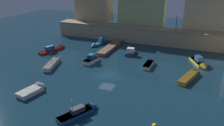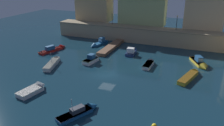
{
  "view_description": "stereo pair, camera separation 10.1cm",
  "coord_description": "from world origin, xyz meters",
  "px_view_note": "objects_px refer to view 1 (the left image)",
  "views": [
    {
      "loc": [
        14.13,
        -32.73,
        16.16
      ],
      "look_at": [
        0.0,
        2.38,
        1.12
      ],
      "focal_mm": 36.21,
      "sensor_mm": 36.0,
      "label": 1
    },
    {
      "loc": [
        14.22,
        -32.69,
        16.16
      ],
      "look_at": [
        0.0,
        2.38,
        1.12
      ],
      "focal_mm": 36.21,
      "sensor_mm": 36.0,
      "label": 2
    }
  ],
  "objects_px": {
    "moored_boat_0": "(92,59)",
    "moored_boat_9": "(98,43)",
    "quay_lamp_1": "(177,20)",
    "moored_boat_1": "(35,89)",
    "mooring_buoy_0": "(155,126)",
    "quay_lamp_0": "(112,16)",
    "moored_boat_6": "(149,63)",
    "moored_boat_3": "(132,51)",
    "moored_boat_5": "(200,63)",
    "moored_boat_4": "(82,111)",
    "moored_boat_7": "(54,49)",
    "moored_boat_8": "(190,75)",
    "moored_boat_2": "(53,62)"
  },
  "relations": [
    {
      "from": "mooring_buoy_0",
      "to": "moored_boat_6",
      "type": "bearing_deg",
      "value": 105.13
    },
    {
      "from": "quay_lamp_1",
      "to": "moored_boat_1",
      "type": "xyz_separation_m",
      "value": [
        -15.92,
        -31.07,
        -5.7
      ]
    },
    {
      "from": "moored_boat_0",
      "to": "moored_boat_5",
      "type": "relative_size",
      "value": 0.76
    },
    {
      "from": "quay_lamp_0",
      "to": "moored_boat_7",
      "type": "distance_m",
      "value": 17.29
    },
    {
      "from": "moored_boat_0",
      "to": "moored_boat_9",
      "type": "distance_m",
      "value": 11.13
    },
    {
      "from": "moored_boat_2",
      "to": "moored_boat_8",
      "type": "distance_m",
      "value": 24.93
    },
    {
      "from": "moored_boat_0",
      "to": "moored_boat_9",
      "type": "xyz_separation_m",
      "value": [
        -3.69,
        10.5,
        -0.14
      ]
    },
    {
      "from": "moored_boat_3",
      "to": "moored_boat_4",
      "type": "relative_size",
      "value": 0.81
    },
    {
      "from": "moored_boat_2",
      "to": "moored_boat_6",
      "type": "distance_m",
      "value": 18.22
    },
    {
      "from": "mooring_buoy_0",
      "to": "moored_boat_0",
      "type": "bearing_deg",
      "value": 135.24
    },
    {
      "from": "moored_boat_9",
      "to": "mooring_buoy_0",
      "type": "bearing_deg",
      "value": 47.62
    },
    {
      "from": "moored_boat_0",
      "to": "moored_boat_1",
      "type": "bearing_deg",
      "value": 178.89
    },
    {
      "from": "moored_boat_4",
      "to": "moored_boat_7",
      "type": "distance_m",
      "value": 26.27
    },
    {
      "from": "moored_boat_2",
      "to": "moored_boat_5",
      "type": "distance_m",
      "value": 27.79
    },
    {
      "from": "moored_boat_1",
      "to": "moored_boat_9",
      "type": "height_order",
      "value": "moored_boat_9"
    },
    {
      "from": "moored_boat_2",
      "to": "moored_boat_7",
      "type": "height_order",
      "value": "moored_boat_2"
    },
    {
      "from": "quay_lamp_0",
      "to": "moored_boat_6",
      "type": "bearing_deg",
      "value": -47.48
    },
    {
      "from": "quay_lamp_0",
      "to": "moored_boat_8",
      "type": "xyz_separation_m",
      "value": [
        21.14,
        -17.52,
        -5.56
      ]
    },
    {
      "from": "moored_boat_1",
      "to": "moored_boat_3",
      "type": "bearing_deg",
      "value": -10.36
    },
    {
      "from": "moored_boat_5",
      "to": "moored_boat_2",
      "type": "bearing_deg",
      "value": -93.57
    },
    {
      "from": "moored_boat_5",
      "to": "moored_boat_9",
      "type": "bearing_deg",
      "value": -125.71
    },
    {
      "from": "quay_lamp_1",
      "to": "moored_boat_0",
      "type": "relative_size",
      "value": 0.73
    },
    {
      "from": "quay_lamp_1",
      "to": "moored_boat_0",
      "type": "bearing_deg",
      "value": -128.14
    },
    {
      "from": "quay_lamp_1",
      "to": "mooring_buoy_0",
      "type": "height_order",
      "value": "quay_lamp_1"
    },
    {
      "from": "quay_lamp_1",
      "to": "mooring_buoy_0",
      "type": "relative_size",
      "value": 5.54
    },
    {
      "from": "moored_boat_3",
      "to": "moored_boat_7",
      "type": "bearing_deg",
      "value": 101.43
    },
    {
      "from": "moored_boat_6",
      "to": "moored_boat_8",
      "type": "relative_size",
      "value": 0.69
    },
    {
      "from": "moored_boat_1",
      "to": "moored_boat_6",
      "type": "distance_m",
      "value": 21.02
    },
    {
      "from": "moored_boat_0",
      "to": "moored_boat_9",
      "type": "relative_size",
      "value": 0.73
    },
    {
      "from": "moored_boat_1",
      "to": "moored_boat_5",
      "type": "distance_m",
      "value": 29.73
    },
    {
      "from": "moored_boat_5",
      "to": "quay_lamp_1",
      "type": "bearing_deg",
      "value": -175.6
    },
    {
      "from": "moored_boat_0",
      "to": "mooring_buoy_0",
      "type": "height_order",
      "value": "moored_boat_0"
    },
    {
      "from": "moored_boat_4",
      "to": "quay_lamp_1",
      "type": "bearing_deg",
      "value": 15.45
    },
    {
      "from": "quay_lamp_0",
      "to": "moored_boat_7",
      "type": "xyz_separation_m",
      "value": [
        -8.3,
        -14.12,
        -5.53
      ]
    },
    {
      "from": "moored_boat_3",
      "to": "mooring_buoy_0",
      "type": "distance_m",
      "value": 25.23
    },
    {
      "from": "quay_lamp_0",
      "to": "moored_boat_0",
      "type": "distance_m",
      "value": 18.17
    },
    {
      "from": "quay_lamp_1",
      "to": "moored_boat_6",
      "type": "xyz_separation_m",
      "value": [
        -2.68,
        -14.75,
        -5.7
      ]
    },
    {
      "from": "moored_boat_6",
      "to": "mooring_buoy_0",
      "type": "bearing_deg",
      "value": -163.23
    },
    {
      "from": "quay_lamp_0",
      "to": "moored_boat_1",
      "type": "xyz_separation_m",
      "value": [
        0.28,
        -31.07,
        -5.57
      ]
    },
    {
      "from": "quay_lamp_0",
      "to": "moored_boat_9",
      "type": "xyz_separation_m",
      "value": [
        -0.94,
        -6.64,
        -5.52
      ]
    },
    {
      "from": "quay_lamp_1",
      "to": "moored_boat_2",
      "type": "xyz_separation_m",
      "value": [
        -19.72,
        -21.2,
        -5.64
      ]
    },
    {
      "from": "moored_boat_3",
      "to": "quay_lamp_0",
      "type": "bearing_deg",
      "value": 37.42
    },
    {
      "from": "moored_boat_2",
      "to": "moored_boat_9",
      "type": "bearing_deg",
      "value": -26.72
    },
    {
      "from": "quay_lamp_0",
      "to": "moored_boat_4",
      "type": "distance_m",
      "value": 35.23
    },
    {
      "from": "moored_boat_1",
      "to": "moored_boat_2",
      "type": "height_order",
      "value": "moored_boat_2"
    },
    {
      "from": "moored_boat_0",
      "to": "moored_boat_1",
      "type": "xyz_separation_m",
      "value": [
        -2.46,
        -13.93,
        -0.19
      ]
    },
    {
      "from": "moored_boat_0",
      "to": "moored_boat_7",
      "type": "distance_m",
      "value": 11.45
    },
    {
      "from": "moored_boat_0",
      "to": "moored_boat_5",
      "type": "distance_m",
      "value": 20.55
    },
    {
      "from": "moored_boat_2",
      "to": "moored_boat_1",
      "type": "bearing_deg",
      "value": -175.63
    },
    {
      "from": "moored_boat_4",
      "to": "moored_boat_9",
      "type": "relative_size",
      "value": 0.91
    }
  ]
}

